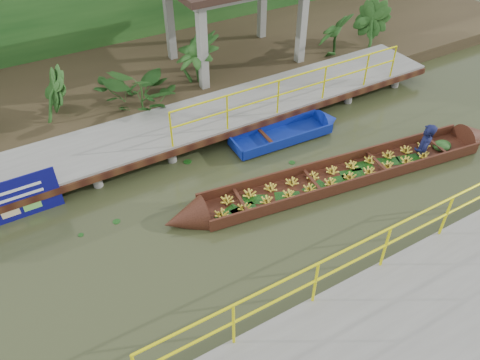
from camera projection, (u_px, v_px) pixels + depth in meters
ground at (258, 208)px, 10.99m from camera, size 80.00×80.00×0.00m
land_strip at (141, 72)px, 15.81m from camera, size 30.00×8.00×0.45m
far_dock at (194, 122)px, 12.96m from camera, size 16.00×2.06×1.66m
near_dock at (430, 316)px, 8.40m from camera, size 18.00×2.40×1.73m
vendor_boat at (359, 166)px, 11.81m from camera, size 9.47×2.15×2.18m
moored_blue_boat at (305, 128)px, 13.33m from camera, size 3.39×1.05×0.80m
tropical_plants at (195, 64)px, 14.12m from camera, size 14.19×1.19×1.49m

